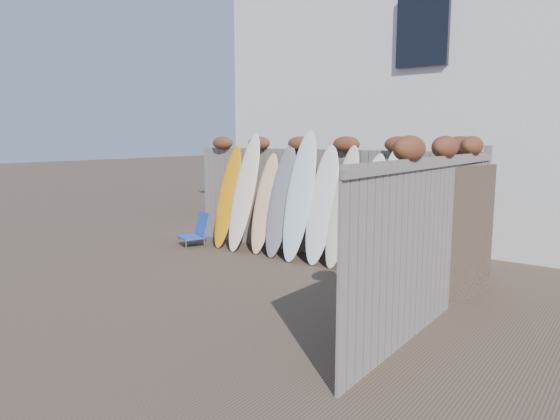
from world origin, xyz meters
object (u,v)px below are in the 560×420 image
Objects in this scene: wooden_crate at (418,274)px; lattice_panel at (470,234)px; beach_chair at (197,230)px; surfboard_0 at (228,196)px.

wooden_crate is 0.88m from lattice_panel.
beach_chair is 5.01m from wooden_crate.
beach_chair is 5.55m from lattice_panel.
lattice_panel is 0.86× the size of surfboard_0.
lattice_panel is (5.52, -0.20, 0.60)m from beach_chair.
surfboard_0 is at bearing -175.35° from lattice_panel.
wooden_crate is 0.35× the size of surfboard_0.
wooden_crate is at bearing -131.74° from lattice_panel.
lattice_panel is 5.02m from surfboard_0.
lattice_panel reaches higher than wooden_crate.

